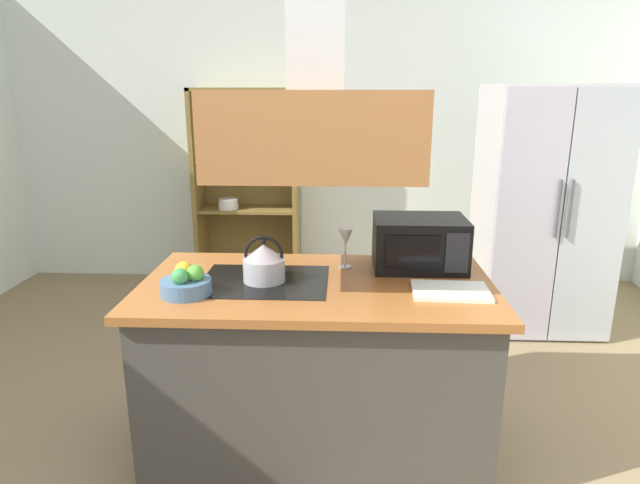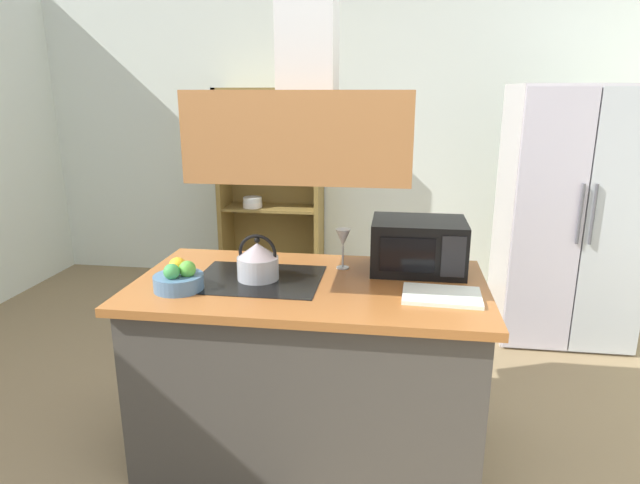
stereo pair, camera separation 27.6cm
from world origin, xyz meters
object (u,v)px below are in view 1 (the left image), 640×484
at_px(dish_cabinet, 248,200).
at_px(cutting_board, 451,291).
at_px(wine_glass_on_counter, 346,239).
at_px(kettle, 264,263).
at_px(fruit_bowl, 186,283).
at_px(microwave, 419,243).
at_px(refrigerator, 542,210).

height_order(dish_cabinet, cutting_board, dish_cabinet).
xyz_separation_m(dish_cabinet, cutting_board, (1.37, -2.60, 0.11)).
bearing_deg(cutting_board, wine_glass_on_counter, 143.86).
bearing_deg(cutting_board, kettle, 172.27).
bearing_deg(kettle, fruit_bowl, -149.98).
xyz_separation_m(kettle, microwave, (0.76, 0.25, 0.04)).
bearing_deg(wine_glass_on_counter, microwave, 3.17).
xyz_separation_m(microwave, wine_glass_on_counter, (-0.38, -0.02, 0.02)).
xyz_separation_m(dish_cabinet, kettle, (0.51, -2.49, 0.19)).
bearing_deg(microwave, dish_cabinet, 119.64).
bearing_deg(refrigerator, kettle, -138.81).
distance_m(refrigerator, kettle, 2.49).
relative_size(microwave, wine_glass_on_counter, 2.23).
height_order(refrigerator, fruit_bowl, refrigerator).
height_order(refrigerator, dish_cabinet, refrigerator).
distance_m(refrigerator, wine_glass_on_counter, 2.05).
distance_m(kettle, wine_glass_on_counter, 0.45).
height_order(cutting_board, wine_glass_on_counter, wine_glass_on_counter).
relative_size(dish_cabinet, cutting_board, 5.30).
relative_size(cutting_board, fruit_bowl, 1.51).
xyz_separation_m(microwave, fruit_bowl, (-1.08, -0.44, -0.08)).
bearing_deg(microwave, wine_glass_on_counter, -176.83).
height_order(wine_glass_on_counter, fruit_bowl, wine_glass_on_counter).
xyz_separation_m(refrigerator, kettle, (-1.87, -1.64, 0.08)).
height_order(kettle, cutting_board, kettle).
relative_size(dish_cabinet, fruit_bowl, 7.99).
height_order(refrigerator, cutting_board, refrigerator).
relative_size(microwave, fruit_bowl, 2.04).
relative_size(dish_cabinet, microwave, 3.92).
bearing_deg(dish_cabinet, fruit_bowl, -85.91).
distance_m(dish_cabinet, wine_glass_on_counter, 2.44).
xyz_separation_m(refrigerator, wine_glass_on_counter, (-1.49, -1.41, 0.14)).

